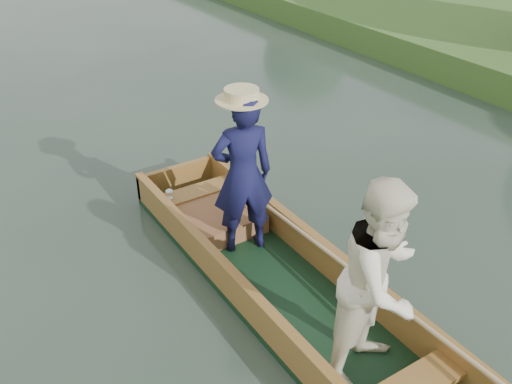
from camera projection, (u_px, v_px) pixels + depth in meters
ground at (288, 299)px, 5.69m from camera, size 120.00×120.00×0.00m
punt at (304, 253)px, 5.24m from camera, size 1.15×5.21×1.89m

